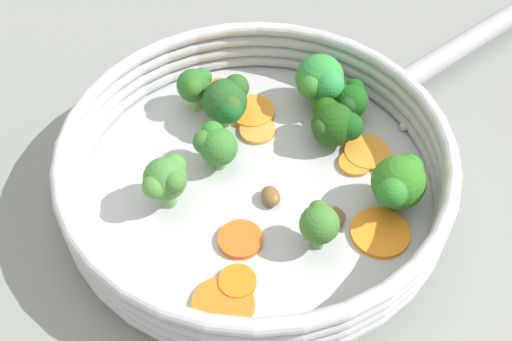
{
  "coord_description": "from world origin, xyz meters",
  "views": [
    {
      "loc": [
        0.07,
        -0.32,
        0.41
      ],
      "look_at": [
        0.0,
        0.0,
        0.03
      ],
      "focal_mm": 42.0,
      "sensor_mm": 36.0,
      "label": 1
    }
  ],
  "objects_px": {
    "broccoli_floret_7": "(334,123)",
    "carrot_slice_5": "(257,131)",
    "broccoli_floret_3": "(195,86)",
    "mushroom_piece_1": "(326,219)",
    "carrot_slice_6": "(219,92)",
    "carrot_slice_1": "(231,108)",
    "broccoli_floret_8": "(166,179)",
    "carrot_slice_8": "(252,112)",
    "mushroom_piece_0": "(271,196)",
    "broccoli_floret_6": "(227,101)",
    "carrot_slice_7": "(354,164)",
    "broccoli_floret_1": "(319,222)",
    "carrot_slice_9": "(224,305)",
    "broccoli_floret_4": "(351,99)",
    "carrot_slice_3": "(246,240)",
    "carrot_slice_10": "(367,153)",
    "carrot_slice_0": "(380,233)",
    "carrot_slice_4": "(337,123)",
    "broccoli_floret_2": "(215,144)",
    "broccoli_floret_5": "(399,184)",
    "skillet": "(256,186)",
    "broccoli_floret_0": "(320,81)",
    "carrot_slice_2": "(237,282)"
  },
  "relations": [
    {
      "from": "broccoli_floret_7",
      "to": "carrot_slice_7",
      "type": "bearing_deg",
      "value": -45.48
    },
    {
      "from": "carrot_slice_5",
      "to": "broccoli_floret_5",
      "type": "height_order",
      "value": "broccoli_floret_5"
    },
    {
      "from": "carrot_slice_5",
      "to": "broccoli_floret_8",
      "type": "height_order",
      "value": "broccoli_floret_8"
    },
    {
      "from": "carrot_slice_4",
      "to": "broccoli_floret_4",
      "type": "distance_m",
      "value": 0.03
    },
    {
      "from": "broccoli_floret_3",
      "to": "mushroom_piece_0",
      "type": "xyz_separation_m",
      "value": [
        0.09,
        -0.1,
        -0.02
      ]
    },
    {
      "from": "carrot_slice_3",
      "to": "carrot_slice_5",
      "type": "xyz_separation_m",
      "value": [
        -0.02,
        0.12,
        -0.0
      ]
    },
    {
      "from": "broccoli_floret_4",
      "to": "broccoli_floret_7",
      "type": "bearing_deg",
      "value": -108.32
    },
    {
      "from": "carrot_slice_0",
      "to": "broccoli_floret_8",
      "type": "height_order",
      "value": "broccoli_floret_8"
    },
    {
      "from": "carrot_slice_5",
      "to": "broccoli_floret_5",
      "type": "bearing_deg",
      "value": -25.61
    },
    {
      "from": "skillet",
      "to": "carrot_slice_0",
      "type": "xyz_separation_m",
      "value": [
        0.11,
        -0.03,
        0.01
      ]
    },
    {
      "from": "carrot_slice_9",
      "to": "broccoli_floret_4",
      "type": "xyz_separation_m",
      "value": [
        0.07,
        0.21,
        0.02
      ]
    },
    {
      "from": "carrot_slice_9",
      "to": "broccoli_floret_1",
      "type": "height_order",
      "value": "broccoli_floret_1"
    },
    {
      "from": "broccoli_floret_7",
      "to": "carrot_slice_5",
      "type": "bearing_deg",
      "value": -179.28
    },
    {
      "from": "carrot_slice_5",
      "to": "mushroom_piece_1",
      "type": "height_order",
      "value": "mushroom_piece_1"
    },
    {
      "from": "carrot_slice_9",
      "to": "broccoli_floret_8",
      "type": "distance_m",
      "value": 0.11
    },
    {
      "from": "carrot_slice_6",
      "to": "broccoli_floret_3",
      "type": "distance_m",
      "value": 0.04
    },
    {
      "from": "carrot_slice_6",
      "to": "mushroom_piece_1",
      "type": "xyz_separation_m",
      "value": [
        0.12,
        -0.13,
        0.0
      ]
    },
    {
      "from": "broccoli_floret_0",
      "to": "carrot_slice_4",
      "type": "bearing_deg",
      "value": -48.47
    },
    {
      "from": "carrot_slice_0",
      "to": "carrot_slice_7",
      "type": "bearing_deg",
      "value": 111.54
    },
    {
      "from": "mushroom_piece_1",
      "to": "carrot_slice_0",
      "type": "bearing_deg",
      "value": -3.47
    },
    {
      "from": "carrot_slice_2",
      "to": "broccoli_floret_1",
      "type": "height_order",
      "value": "broccoli_floret_1"
    },
    {
      "from": "broccoli_floret_4",
      "to": "mushroom_piece_1",
      "type": "bearing_deg",
      "value": -92.47
    },
    {
      "from": "broccoli_floret_1",
      "to": "mushroom_piece_1",
      "type": "height_order",
      "value": "broccoli_floret_1"
    },
    {
      "from": "carrot_slice_2",
      "to": "carrot_slice_9",
      "type": "bearing_deg",
      "value": -104.9
    },
    {
      "from": "broccoli_floret_7",
      "to": "carrot_slice_1",
      "type": "bearing_deg",
      "value": 166.58
    },
    {
      "from": "broccoli_floret_3",
      "to": "mushroom_piece_1",
      "type": "bearing_deg",
      "value": -38.51
    },
    {
      "from": "carrot_slice_8",
      "to": "mushroom_piece_0",
      "type": "relative_size",
      "value": 2.11
    },
    {
      "from": "carrot_slice_3",
      "to": "carrot_slice_7",
      "type": "height_order",
      "value": "same"
    },
    {
      "from": "carrot_slice_10",
      "to": "mushroom_piece_1",
      "type": "xyz_separation_m",
      "value": [
        -0.03,
        -0.08,
        0.0
      ]
    },
    {
      "from": "skillet",
      "to": "mushroom_piece_1",
      "type": "bearing_deg",
      "value": -25.31
    },
    {
      "from": "carrot_slice_3",
      "to": "carrot_slice_5",
      "type": "relative_size",
      "value": 1.08
    },
    {
      "from": "carrot_slice_1",
      "to": "mushroom_piece_1",
      "type": "xyz_separation_m",
      "value": [
        0.1,
        -0.11,
        0.0
      ]
    },
    {
      "from": "broccoli_floret_3",
      "to": "broccoli_floret_8",
      "type": "distance_m",
      "value": 0.12
    },
    {
      "from": "mushroom_piece_0",
      "to": "broccoli_floret_3",
      "type": "bearing_deg",
      "value": 132.99
    },
    {
      "from": "broccoli_floret_6",
      "to": "skillet",
      "type": "bearing_deg",
      "value": -58.13
    },
    {
      "from": "carrot_slice_10",
      "to": "mushroom_piece_1",
      "type": "height_order",
      "value": "mushroom_piece_1"
    },
    {
      "from": "broccoli_floret_2",
      "to": "carrot_slice_7",
      "type": "bearing_deg",
      "value": 10.97
    },
    {
      "from": "carrot_slice_4",
      "to": "broccoli_floret_2",
      "type": "bearing_deg",
      "value": -144.92
    },
    {
      "from": "carrot_slice_6",
      "to": "broccoli_floret_5",
      "type": "relative_size",
      "value": 0.69
    },
    {
      "from": "carrot_slice_6",
      "to": "mushroom_piece_1",
      "type": "height_order",
      "value": "mushroom_piece_1"
    },
    {
      "from": "carrot_slice_1",
      "to": "broccoli_floret_8",
      "type": "bearing_deg",
      "value": -101.73
    },
    {
      "from": "carrot_slice_7",
      "to": "carrot_slice_8",
      "type": "bearing_deg",
      "value": 156.17
    },
    {
      "from": "skillet",
      "to": "broccoli_floret_8",
      "type": "relative_size",
      "value": 6.37
    },
    {
      "from": "carrot_slice_6",
      "to": "broccoli_floret_6",
      "type": "xyz_separation_m",
      "value": [
        0.02,
        -0.04,
        0.03
      ]
    },
    {
      "from": "broccoli_floret_6",
      "to": "carrot_slice_7",
      "type": "bearing_deg",
      "value": -12.7
    },
    {
      "from": "carrot_slice_4",
      "to": "broccoli_floret_7",
      "type": "distance_m",
      "value": 0.03
    },
    {
      "from": "broccoli_floret_6",
      "to": "mushroom_piece_0",
      "type": "bearing_deg",
      "value": -55.46
    },
    {
      "from": "broccoli_floret_0",
      "to": "broccoli_floret_1",
      "type": "relative_size",
      "value": 1.24
    },
    {
      "from": "carrot_slice_1",
      "to": "broccoli_floret_8",
      "type": "relative_size",
      "value": 0.92
    },
    {
      "from": "carrot_slice_9",
      "to": "carrot_slice_8",
      "type": "bearing_deg",
      "value": 96.11
    }
  ]
}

